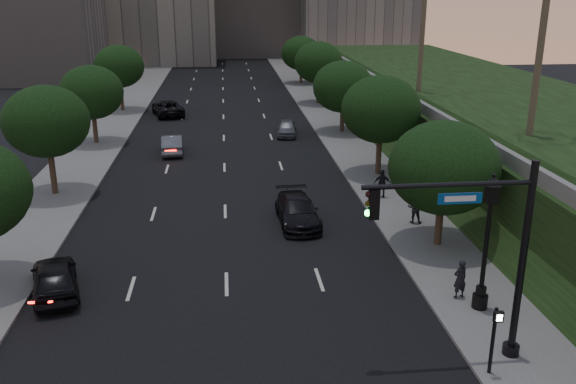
{
  "coord_description": "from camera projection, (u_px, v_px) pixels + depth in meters",
  "views": [
    {
      "loc": [
        0.18,
        -18.53,
        11.97
      ],
      "look_at": [
        2.79,
        6.41,
        3.6
      ],
      "focal_mm": 38.0,
      "sensor_mm": 36.0,
      "label": 1
    }
  ],
  "objects": [
    {
      "name": "sedan_near_left",
      "position": [
        55.0,
        277.0,
        24.95
      ],
      "size": [
        2.89,
        4.72,
        1.5
      ],
      "primitive_type": "imported",
      "rotation": [
        0.0,
        0.0,
        3.41
      ],
      "color": "black",
      "rests_on": "ground"
    },
    {
      "name": "office_block_filler",
      "position": [
        28.0,
        28.0,
        82.51
      ],
      "size": [
        18.0,
        16.0,
        14.0
      ],
      "primitive_type": "cube",
      "color": "gray",
      "rests_on": "ground"
    },
    {
      "name": "ground",
      "position": [
        228.0,
        350.0,
        21.25
      ],
      "size": [
        160.0,
        160.0,
        0.0
      ],
      "primitive_type": "plane",
      "color": "black",
      "rests_on": "ground"
    },
    {
      "name": "street_lamp",
      "position": [
        486.0,
        249.0,
        23.01
      ],
      "size": [
        0.64,
        0.64,
        5.62
      ],
      "color": "black",
      "rests_on": "ground"
    },
    {
      "name": "pedestrian_b",
      "position": [
        415.0,
        208.0,
        32.21
      ],
      "size": [
        0.98,
        0.88,
        1.65
      ],
      "primitive_type": "imported",
      "rotation": [
        0.0,
        0.0,
        2.76
      ],
      "color": "black",
      "rests_on": "sidewalk_right"
    },
    {
      "name": "tree_right_c",
      "position": [
        343.0,
        87.0,
        52.13
      ],
      "size": [
        5.2,
        5.2,
        6.24
      ],
      "color": "#38281C",
      "rests_on": "ground"
    },
    {
      "name": "tree_right_d",
      "position": [
        318.0,
        62.0,
        65.18
      ],
      "size": [
        5.2,
        5.2,
        6.74
      ],
      "color": "#38281C",
      "rests_on": "ground"
    },
    {
      "name": "tree_left_b",
      "position": [
        46.0,
        122.0,
        35.77
      ],
      "size": [
        5.0,
        5.0,
        6.71
      ],
      "color": "#38281C",
      "rests_on": "ground"
    },
    {
      "name": "sidewalk_left",
      "position": [
        95.0,
        146.0,
        48.52
      ],
      "size": [
        4.5,
        140.0,
        0.15
      ],
      "primitive_type": "cube",
      "color": "slate",
      "rests_on": "ground"
    },
    {
      "name": "sedan_far_right",
      "position": [
        287.0,
        128.0,
        52.09
      ],
      "size": [
        2.1,
        4.16,
        1.36
      ],
      "primitive_type": "imported",
      "rotation": [
        0.0,
        0.0,
        -0.13
      ],
      "color": "slate",
      "rests_on": "ground"
    },
    {
      "name": "embankment",
      "position": [
        496.0,
        119.0,
        49.2
      ],
      "size": [
        18.0,
        90.0,
        4.0
      ],
      "primitive_type": "cube",
      "color": "black",
      "rests_on": "ground"
    },
    {
      "name": "pedestrian_signal",
      "position": [
        494.0,
        335.0,
        19.27
      ],
      "size": [
        0.3,
        0.33,
        2.5
      ],
      "color": "black",
      "rests_on": "ground"
    },
    {
      "name": "tree_right_e",
      "position": [
        301.0,
        53.0,
        79.48
      ],
      "size": [
        5.2,
        5.2,
        6.24
      ],
      "color": "#38281C",
      "rests_on": "ground"
    },
    {
      "name": "sedan_mid_left",
      "position": [
        172.0,
        144.0,
        46.51
      ],
      "size": [
        1.8,
        4.46,
        1.44
      ],
      "primitive_type": "imported",
      "rotation": [
        0.0,
        0.0,
        3.2
      ],
      "color": "slate",
      "rests_on": "ground"
    },
    {
      "name": "parapet_wall",
      "position": [
        395.0,
        92.0,
        47.62
      ],
      "size": [
        0.35,
        90.0,
        0.7
      ],
      "primitive_type": "cube",
      "color": "slate",
      "rests_on": "embankment"
    },
    {
      "name": "pedestrian_c",
      "position": [
        382.0,
        184.0,
        36.14
      ],
      "size": [
        1.06,
        0.61,
        1.71
      ],
      "primitive_type": "imported",
      "rotation": [
        0.0,
        0.0,
        2.94
      ],
      "color": "black",
      "rests_on": "sidewalk_right"
    },
    {
      "name": "traffic_signal_mast",
      "position": [
        490.0,
        261.0,
        19.55
      ],
      "size": [
        5.68,
        0.56,
        7.0
      ],
      "color": "black",
      "rests_on": "ground"
    },
    {
      "name": "sedan_near_right",
      "position": [
        298.0,
        211.0,
        32.48
      ],
      "size": [
        2.21,
        5.08,
        1.45
      ],
      "primitive_type": "imported",
      "rotation": [
        0.0,
        0.0,
        0.04
      ],
      "color": "black",
      "rests_on": "ground"
    },
    {
      "name": "tree_right_b",
      "position": [
        381.0,
        109.0,
        39.7
      ],
      "size": [
        5.2,
        5.2,
        6.74
      ],
      "color": "#38281C",
      "rests_on": "ground"
    },
    {
      "name": "tree_left_c",
      "position": [
        91.0,
        92.0,
        48.15
      ],
      "size": [
        5.0,
        5.0,
        6.34
      ],
      "color": "#38281C",
      "rests_on": "ground"
    },
    {
      "name": "road_surface",
      "position": [
        224.0,
        144.0,
        49.55
      ],
      "size": [
        16.0,
        140.0,
        0.02
      ],
      "primitive_type": "cube",
      "color": "black",
      "rests_on": "ground"
    },
    {
      "name": "tree_left_d",
      "position": [
        119.0,
        66.0,
        61.24
      ],
      "size": [
        5.0,
        5.0,
        6.71
      ],
      "color": "#38281C",
      "rests_on": "ground"
    },
    {
      "name": "sidewalk_right",
      "position": [
        348.0,
        140.0,
        50.54
      ],
      "size": [
        4.5,
        140.0,
        0.15
      ],
      "primitive_type": "cube",
      "color": "slate",
      "rests_on": "ground"
    },
    {
      "name": "sedan_far_left",
      "position": [
        168.0,
        108.0,
        60.4
      ],
      "size": [
        3.87,
        6.02,
        1.55
      ],
      "primitive_type": "imported",
      "rotation": [
        0.0,
        0.0,
        3.39
      ],
      "color": "black",
      "rests_on": "ground"
    },
    {
      "name": "tree_right_a",
      "position": [
        444.0,
        168.0,
        28.54
      ],
      "size": [
        5.2,
        5.2,
        6.24
      ],
      "color": "#38281C",
      "rests_on": "ground"
    },
    {
      "name": "pedestrian_a",
      "position": [
        460.0,
        279.0,
        24.33
      ],
      "size": [
        0.68,
        0.53,
        1.64
      ],
      "primitive_type": "imported",
      "rotation": [
        0.0,
        0.0,
        3.4
      ],
      "color": "black",
      "rests_on": "sidewalk_right"
    }
  ]
}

